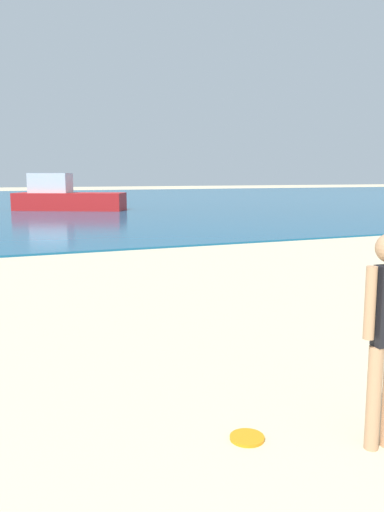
% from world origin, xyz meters
% --- Properties ---
extents(water, '(160.00, 60.00, 0.06)m').
position_xyz_m(water, '(0.00, 45.70, 0.03)').
color(water, '#14567F').
rests_on(water, ground).
extents(frisbee, '(0.28, 0.28, 0.03)m').
position_xyz_m(frisbee, '(-0.28, 5.11, 0.01)').
color(frisbee, orange).
rests_on(frisbee, ground).
extents(boat_near, '(6.64, 4.82, 2.18)m').
position_xyz_m(boat_near, '(2.93, 32.99, 0.81)').
color(boat_near, red).
rests_on(boat_near, water).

